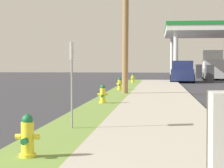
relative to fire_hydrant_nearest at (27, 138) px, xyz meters
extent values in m
cylinder|color=yellow|center=(0.00, 0.01, -0.30)|extent=(0.29, 0.29, 0.06)
cylinder|color=yellow|center=(0.00, 0.01, -0.03)|extent=(0.22, 0.22, 0.60)
sphere|color=#196038|center=(0.00, 0.01, 0.31)|extent=(0.19, 0.19, 0.19)
cylinder|color=#196038|center=(0.00, 0.01, 0.39)|extent=(0.06, 0.06, 0.05)
cylinder|color=yellow|center=(-0.16, 0.01, 0.02)|extent=(0.10, 0.09, 0.09)
cylinder|color=yellow|center=(0.16, 0.01, 0.02)|extent=(0.10, 0.09, 0.09)
cylinder|color=#196038|center=(0.00, -0.16, -0.03)|extent=(0.11, 0.12, 0.11)
cylinder|color=yellow|center=(-0.01, 10.21, -0.30)|extent=(0.29, 0.29, 0.06)
cylinder|color=yellow|center=(-0.01, 10.21, -0.03)|extent=(0.22, 0.22, 0.60)
sphere|color=#196038|center=(-0.01, 10.21, 0.31)|extent=(0.19, 0.19, 0.19)
cylinder|color=#196038|center=(-0.01, 10.21, 0.39)|extent=(0.06, 0.06, 0.05)
cylinder|color=yellow|center=(-0.17, 10.21, 0.02)|extent=(0.10, 0.09, 0.09)
cylinder|color=yellow|center=(0.15, 10.21, 0.02)|extent=(0.10, 0.09, 0.09)
cylinder|color=#196038|center=(-0.01, 10.04, -0.03)|extent=(0.11, 0.12, 0.11)
cylinder|color=yellow|center=(-0.13, 19.24, -0.30)|extent=(0.29, 0.29, 0.06)
cylinder|color=yellow|center=(-0.13, 19.24, -0.03)|extent=(0.22, 0.22, 0.60)
sphere|color=#196038|center=(-0.13, 19.24, 0.31)|extent=(0.19, 0.19, 0.19)
cylinder|color=#196038|center=(-0.13, 19.24, 0.39)|extent=(0.06, 0.06, 0.05)
cylinder|color=yellow|center=(-0.29, 19.24, 0.02)|extent=(0.10, 0.09, 0.09)
cylinder|color=yellow|center=(0.03, 19.24, 0.02)|extent=(0.10, 0.09, 0.09)
cylinder|color=#196038|center=(-0.13, 19.07, -0.03)|extent=(0.11, 0.12, 0.11)
cylinder|color=yellow|center=(0.07, 29.72, -0.30)|extent=(0.29, 0.29, 0.06)
cylinder|color=yellow|center=(0.07, 29.72, -0.03)|extent=(0.22, 0.22, 0.60)
sphere|color=#196038|center=(0.07, 29.72, 0.31)|extent=(0.19, 0.19, 0.19)
cylinder|color=#196038|center=(0.07, 29.72, 0.39)|extent=(0.06, 0.06, 0.05)
cylinder|color=yellow|center=(-0.09, 29.72, 0.02)|extent=(0.10, 0.09, 0.09)
cylinder|color=yellow|center=(0.23, 29.72, 0.02)|extent=(0.10, 0.09, 0.09)
cylinder|color=#196038|center=(0.07, 29.55, -0.03)|extent=(0.11, 0.12, 0.11)
cylinder|color=gray|center=(0.10, 3.37, 0.72)|extent=(0.05, 0.05, 2.10)
cube|color=white|center=(0.10, 3.37, 1.57)|extent=(0.04, 0.36, 0.44)
cylinder|color=silver|center=(3.85, 34.38, 1.94)|extent=(0.44, 0.44, 4.78)
cylinder|color=silver|center=(3.85, 45.58, 1.94)|extent=(0.44, 0.44, 4.78)
cube|color=white|center=(7.00, 39.98, 4.58)|extent=(8.10, 13.01, 0.50)
cube|color=#1E8433|center=(7.00, 39.98, 5.01)|extent=(8.20, 13.11, 0.36)
cube|color=#47474C|center=(7.00, 34.38, 0.35)|extent=(0.70, 1.10, 1.60)
cube|color=#47474C|center=(7.00, 45.58, 0.35)|extent=(0.70, 1.10, 1.60)
cube|color=red|center=(8.88, 46.98, 0.14)|extent=(1.87, 4.52, 0.85)
cube|color=red|center=(8.88, 46.76, 0.85)|extent=(1.62, 2.04, 0.56)
cylinder|color=black|center=(8.04, 48.69, -0.15)|extent=(0.23, 0.60, 0.60)
cylinder|color=black|center=(9.76, 48.67, -0.15)|extent=(0.23, 0.60, 0.60)
cylinder|color=black|center=(8.00, 45.29, -0.15)|extent=(0.23, 0.60, 0.60)
cylinder|color=black|center=(9.72, 45.27, -0.15)|extent=(0.23, 0.60, 0.60)
cube|color=navy|center=(4.44, 33.31, 0.26)|extent=(2.32, 5.51, 1.00)
cube|color=navy|center=(4.38, 32.34, 1.14)|extent=(1.96, 2.16, 0.76)
cube|color=navy|center=(4.51, 34.49, 0.88)|extent=(2.05, 3.02, 0.24)
cylinder|color=black|center=(5.26, 31.11, -0.07)|extent=(0.27, 0.77, 0.76)
cylinder|color=black|center=(3.36, 31.22, -0.07)|extent=(0.27, 0.77, 0.76)
cylinder|color=black|center=(5.52, 35.40, -0.07)|extent=(0.27, 0.77, 0.76)
cylinder|color=black|center=(3.62, 35.51, -0.07)|extent=(0.27, 0.77, 0.76)
cube|color=#BCBCC1|center=(7.97, 40.05, 0.26)|extent=(2.46, 6.53, 1.00)
cube|color=white|center=(8.03, 40.82, 1.71)|extent=(2.25, 4.10, 1.90)
cube|color=#BCBCC1|center=(7.82, 38.01, 1.21)|extent=(1.99, 2.18, 0.90)
cylinder|color=black|center=(8.73, 37.34, -0.07)|extent=(0.28, 0.77, 0.76)
cylinder|color=black|center=(6.83, 37.48, -0.07)|extent=(0.28, 0.77, 0.76)
cylinder|color=black|center=(9.12, 42.62, -0.07)|extent=(0.28, 0.77, 0.76)
cylinder|color=black|center=(7.22, 42.76, -0.07)|extent=(0.28, 0.77, 0.76)
camera|label=1|loc=(2.21, -7.18, 1.27)|focal=69.95mm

